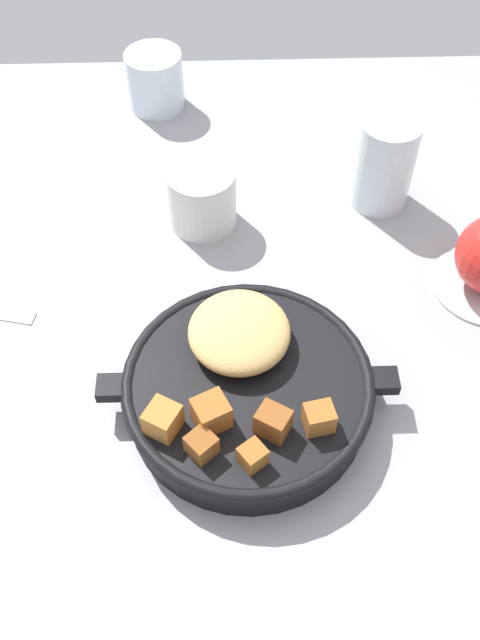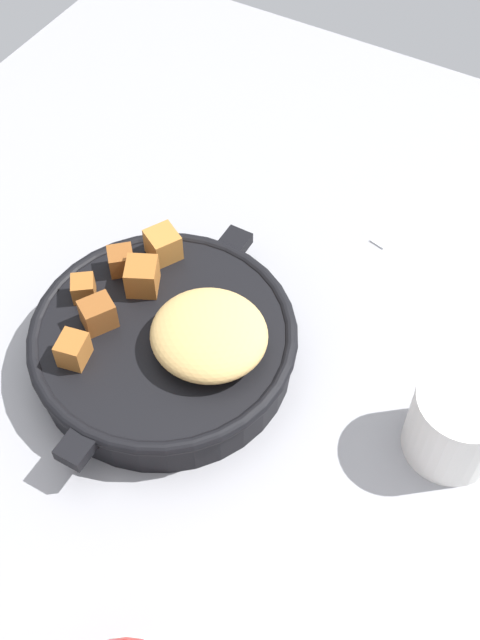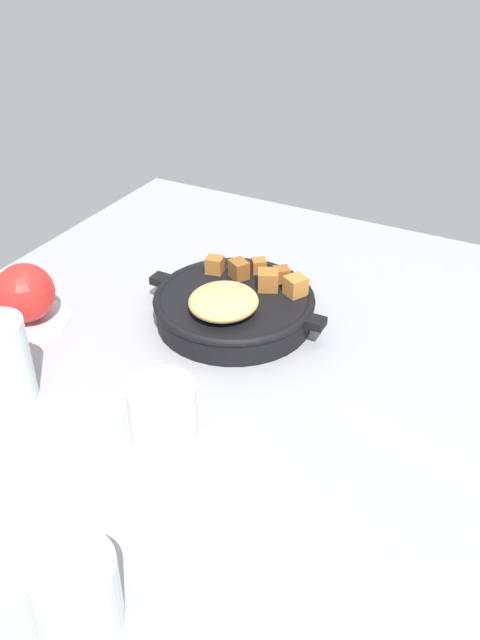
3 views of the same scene
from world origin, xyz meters
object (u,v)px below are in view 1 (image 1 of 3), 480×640
cast_iron_skillet (247,385)px  water_glass_short (155,80)px  ceramic_mug_white (202,197)px  water_glass_tall (384,163)px

cast_iron_skillet → water_glass_short: 47.46cm
water_glass_short → cast_iron_skillet: bearing=-77.6°
water_glass_short → ceramic_mug_white: (6.09, -22.09, -0.16)cm
water_glass_tall → water_glass_short: 32.78cm
cast_iron_skillet → ceramic_mug_white: bearing=99.5°
ceramic_mug_white → water_glass_tall: bearing=8.2°
water_glass_short → water_glass_tall: bearing=-35.8°
water_glass_tall → water_glass_short: bearing=144.2°
cast_iron_skillet → ceramic_mug_white: size_ratio=3.59×
water_glass_short → ceramic_mug_white: water_glass_short is taller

